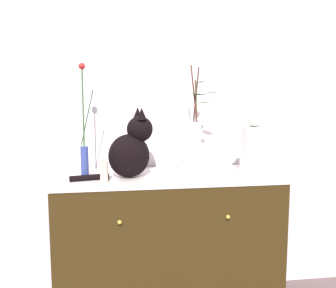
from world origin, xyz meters
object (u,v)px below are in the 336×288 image
(cat_sitting, at_px, (131,149))
(bowl_porcelain, at_px, (192,169))
(vase_glass_clear, at_px, (193,140))
(jar_lidded_porcelain, at_px, (253,147))
(candle_pillar, at_px, (104,172))
(sideboard, at_px, (168,245))
(vase_slim_green, at_px, (84,148))

(cat_sitting, height_order, bowl_porcelain, cat_sitting)
(vase_glass_clear, distance_m, jar_lidded_porcelain, 0.34)
(cat_sitting, height_order, candle_pillar, cat_sitting)
(sideboard, bearing_deg, bowl_porcelain, -0.43)
(candle_pillar, bearing_deg, vase_glass_clear, 14.38)
(candle_pillar, bearing_deg, jar_lidded_porcelain, 1.79)
(bowl_porcelain, xyz_separation_m, jar_lidded_porcelain, (0.33, -0.11, 0.14))
(vase_slim_green, bearing_deg, cat_sitting, -2.99)
(cat_sitting, distance_m, bowl_porcelain, 0.38)
(cat_sitting, relative_size, vase_slim_green, 0.73)
(jar_lidded_porcelain, height_order, candle_pillar, jar_lidded_porcelain)
(cat_sitting, distance_m, vase_glass_clear, 0.36)
(vase_slim_green, relative_size, candle_pillar, 5.07)
(sideboard, bearing_deg, cat_sitting, -171.50)
(vase_slim_green, height_order, jar_lidded_porcelain, vase_slim_green)
(sideboard, height_order, cat_sitting, cat_sitting)
(cat_sitting, height_order, vase_glass_clear, vase_glass_clear)
(vase_slim_green, xyz_separation_m, candle_pillar, (0.11, -0.11, -0.12))
(vase_glass_clear, bearing_deg, jar_lidded_porcelain, -17.92)
(candle_pillar, bearing_deg, bowl_porcelain, 14.53)
(cat_sitting, bearing_deg, jar_lidded_porcelain, -6.24)
(sideboard, distance_m, bowl_porcelain, 0.48)
(cat_sitting, bearing_deg, candle_pillar, -146.17)
(sideboard, xyz_separation_m, vase_glass_clear, (0.15, -0.00, 0.63))
(bowl_porcelain, relative_size, jar_lidded_porcelain, 0.48)
(vase_slim_green, bearing_deg, bowl_porcelain, 1.62)
(vase_slim_green, bearing_deg, candle_pillar, -47.02)
(sideboard, relative_size, candle_pillar, 10.50)
(vase_glass_clear, xyz_separation_m, candle_pillar, (-0.51, -0.13, -0.15))
(bowl_porcelain, bearing_deg, candle_pillar, -165.47)
(bowl_porcelain, distance_m, candle_pillar, 0.53)
(sideboard, height_order, jar_lidded_porcelain, jar_lidded_porcelain)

